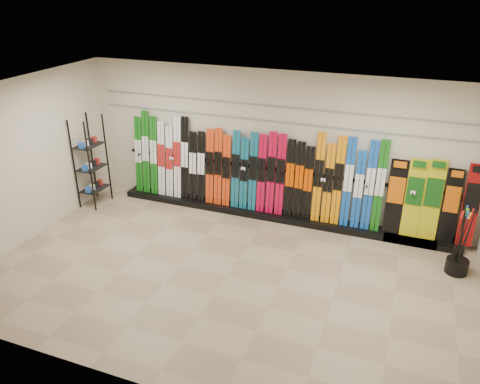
% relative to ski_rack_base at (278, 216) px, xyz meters
% --- Properties ---
extents(floor, '(8.00, 8.00, 0.00)m').
position_rel_ski_rack_base_xyz_m(floor, '(-0.22, -2.28, -0.06)').
color(floor, gray).
rests_on(floor, ground).
extents(back_wall, '(8.00, 0.00, 8.00)m').
position_rel_ski_rack_base_xyz_m(back_wall, '(-0.22, 0.22, 1.44)').
color(back_wall, beige).
rests_on(back_wall, floor).
extents(left_wall, '(0.00, 5.00, 5.00)m').
position_rel_ski_rack_base_xyz_m(left_wall, '(-4.22, -2.28, 1.44)').
color(left_wall, beige).
rests_on(left_wall, floor).
extents(ceiling, '(8.00, 8.00, 0.00)m').
position_rel_ski_rack_base_xyz_m(ceiling, '(-0.22, -2.28, 2.94)').
color(ceiling, silver).
rests_on(ceiling, back_wall).
extents(ski_rack_base, '(8.00, 0.40, 0.12)m').
position_rel_ski_rack_base_xyz_m(ski_rack_base, '(0.00, 0.00, 0.00)').
color(ski_rack_base, black).
rests_on(ski_rack_base, floor).
extents(skis, '(5.37, 0.21, 1.84)m').
position_rel_ski_rack_base_xyz_m(skis, '(-0.68, 0.04, 0.89)').
color(skis, '#136515').
rests_on(skis, ski_rack_base).
extents(snowboards, '(1.58, 0.23, 1.52)m').
position_rel_ski_rack_base_xyz_m(snowboards, '(2.84, 0.07, 0.79)').
color(snowboards, black).
rests_on(snowboards, ski_rack_base).
extents(accessory_rack, '(0.40, 0.60, 1.96)m').
position_rel_ski_rack_base_xyz_m(accessory_rack, '(-3.97, -0.72, 0.92)').
color(accessory_rack, black).
rests_on(accessory_rack, floor).
extents(pole_bin, '(0.37, 0.37, 0.25)m').
position_rel_ski_rack_base_xyz_m(pole_bin, '(3.38, -0.81, 0.07)').
color(pole_bin, black).
rests_on(pole_bin, floor).
extents(ski_poles, '(0.24, 0.35, 1.18)m').
position_rel_ski_rack_base_xyz_m(ski_poles, '(3.36, -0.81, 0.55)').
color(ski_poles, black).
rests_on(ski_poles, pole_bin).
extents(slatwall_rail_0, '(7.60, 0.02, 0.03)m').
position_rel_ski_rack_base_xyz_m(slatwall_rail_0, '(-0.22, 0.20, 1.94)').
color(slatwall_rail_0, gray).
rests_on(slatwall_rail_0, back_wall).
extents(slatwall_rail_1, '(7.60, 0.02, 0.03)m').
position_rel_ski_rack_base_xyz_m(slatwall_rail_1, '(-0.22, 0.20, 2.24)').
color(slatwall_rail_1, gray).
rests_on(slatwall_rail_1, back_wall).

